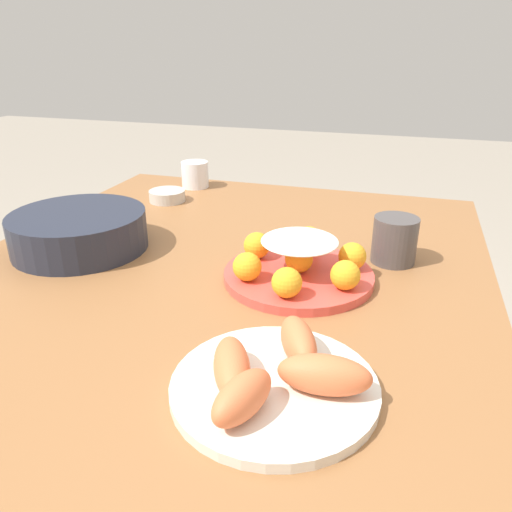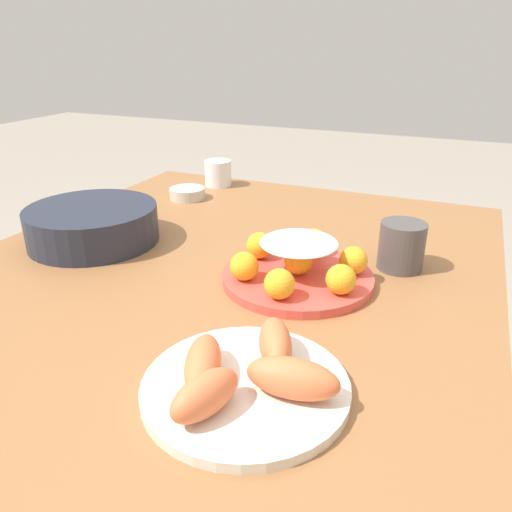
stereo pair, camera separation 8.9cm
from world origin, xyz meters
TOP-DOWN VIEW (x-y plane):
  - dining_table at (0.00, 0.00)m, footprint 1.22×0.99m
  - cake_plate at (0.02, -0.15)m, footprint 0.27×0.27m
  - serving_bowl at (0.03, 0.31)m, footprint 0.27×0.27m
  - sauce_bowl at (0.37, 0.28)m, footprint 0.09×0.09m
  - seafood_platter at (-0.30, -0.20)m, footprint 0.26×0.26m
  - cup_near at (0.15, -0.31)m, footprint 0.08×0.08m
  - cup_far at (0.52, 0.27)m, footprint 0.08×0.08m

SIDE VIEW (x-z plane):
  - dining_table at x=0.00m, z-range 0.28..1.06m
  - sauce_bowl at x=0.37m, z-range 0.77..0.80m
  - seafood_platter at x=-0.30m, z-range 0.76..0.83m
  - cake_plate at x=0.02m, z-range 0.76..0.84m
  - cup_far at x=0.52m, z-range 0.77..0.85m
  - serving_bowl at x=0.03m, z-range 0.78..0.85m
  - cup_near at x=0.15m, z-range 0.77..0.86m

